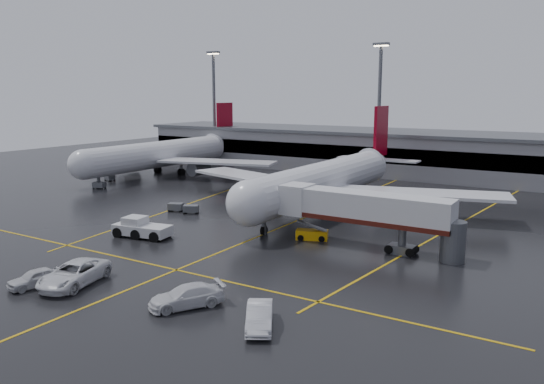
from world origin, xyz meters
The scene contains 22 objects.
ground centered at (0.00, 0.00, 0.00)m, with size 220.00×220.00×0.00m, color black.
apron_line_centre centered at (0.00, 0.00, 0.01)m, with size 0.25×90.00×0.02m, color gold.
apron_line_stop centered at (0.00, -22.00, 0.01)m, with size 60.00×0.25×0.02m, color gold.
apron_line_left centered at (-20.00, 10.00, 0.01)m, with size 0.25×70.00×0.02m, color gold.
apron_line_right centered at (18.00, 10.00, 0.01)m, with size 0.25×70.00×0.02m, color gold.
terminal centered at (0.00, 47.93, 4.32)m, with size 122.00×19.00×8.60m.
light_mast_left centered at (-45.00, 42.00, 14.47)m, with size 3.00×1.20×25.45m.
light_mast_mid centered at (-5.00, 42.00, 14.47)m, with size 3.00×1.20×25.45m.
main_airliner centered at (0.00, 9.70, 4.21)m, with size 48.80×45.60×14.10m.
second_airliner centered at (-42.00, 21.70, 4.21)m, with size 48.80×45.60×14.10m.
jet_bridge centered at (11.87, -6.00, 3.93)m, with size 19.90×3.40×6.05m.
pushback_tractor centered at (-11.28, -15.29, 0.94)m, with size 6.97×3.81×2.37m.
belt_loader centered at (5.73, -6.03, 0.55)m, with size 3.79×2.60×2.21m.
service_van_a centered at (-4.74, -29.50, 0.98)m, with size 3.25×7.05×1.96m, color white.
service_van_b centered at (6.50, -28.11, 0.84)m, with size 2.35×5.78×1.68m, color silver.
service_van_c centered at (13.26, -28.30, 0.83)m, with size 1.75×5.02×1.65m, color silver.
service_van_d centered at (-7.18, -31.49, 0.76)m, with size 1.80×4.47×1.52m, color silver.
baggage_cart_a centered at (-14.42, -2.89, 0.63)m, with size 2.38×2.12×1.12m.
baggage_cart_b centered at (-17.10, -2.94, 0.63)m, with size 2.34×1.96×1.12m.
baggage_cart_c centered at (-12.28, 4.85, 0.63)m, with size 2.28×1.80×1.12m.
baggage_cart_d centered at (-45.30, 10.39, 0.63)m, with size 2.28×1.81×1.12m.
baggage_cart_e centered at (-40.35, 3.69, 0.63)m, with size 2.29×1.82×1.12m.
Camera 1 is at (32.43, -57.58, 16.05)m, focal length 35.42 mm.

